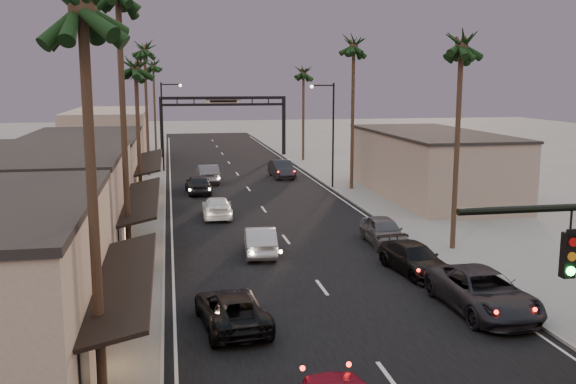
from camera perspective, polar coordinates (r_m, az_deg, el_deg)
name	(u,v)px	position (r m, az deg, el deg)	size (l,w,h in m)	color
ground	(258,202)	(49.37, -2.68, -0.88)	(200.00, 200.00, 0.00)	slate
road	(250,191)	(54.24, -3.41, 0.11)	(14.00, 120.00, 0.02)	black
sidewalk_left	(138,181)	(60.81, -13.16, 0.98)	(5.00, 92.00, 0.12)	slate
sidewalk_right	(337,175)	(62.83, 4.41, 1.50)	(5.00, 92.00, 0.12)	slate
storefront_mid	(45,208)	(35.24, -20.83, -1.37)	(8.00, 14.00, 5.50)	gray
storefront_far	(84,170)	(50.90, -17.69, 1.84)	(8.00, 16.00, 5.00)	tan
storefront_dist	(110,137)	(73.58, -15.56, 4.71)	(8.00, 20.00, 6.00)	gray
building_right	(431,165)	(52.70, 12.56, 2.34)	(8.00, 18.00, 5.00)	gray
arch	(223,111)	(78.40, -5.76, 7.18)	(15.20, 0.40, 7.27)	black
streetlight_right	(330,127)	(54.87, 3.76, 5.82)	(2.13, 0.30, 9.00)	black
streetlight_left	(165,119)	(66.15, -10.88, 6.37)	(2.13, 0.30, 9.00)	black
palm_lc	(135,61)	(44.10, -13.41, 11.25)	(3.20, 3.20, 12.20)	#38281C
palm_ld	(144,46)	(63.14, -12.66, 12.58)	(3.20, 3.20, 14.20)	#38281C
palm_ra	(462,37)	(35.52, 15.21, 13.12)	(3.20, 3.20, 13.20)	#38281C
palm_rb	(354,41)	(54.30, 5.88, 13.23)	(3.20, 3.20, 14.20)	#38281C
palm_rc	(303,69)	(73.63, 1.39, 10.89)	(3.20, 3.20, 12.20)	#38281C
palm_far	(153,62)	(86.08, -11.91, 11.20)	(3.20, 3.20, 13.20)	#38281C
oncoming_pickup	(232,309)	(24.80, -5.03, -10.34)	(2.30, 4.98, 1.38)	black
oncoming_silver	(260,240)	(34.58, -2.49, -4.32)	(1.59, 4.56, 1.50)	#A4A4AA
oncoming_white	(217,207)	(43.92, -6.32, -1.36)	(1.95, 4.80, 1.39)	white
oncoming_dgrey	(198,184)	(53.31, -7.98, 0.72)	(1.89, 4.69, 1.60)	black
oncoming_grey_far	(208,174)	(58.80, -7.14, 1.63)	(1.77, 5.06, 1.67)	#545358
curbside_near	(483,292)	(27.33, 16.92, -8.47)	(2.79, 6.05, 1.68)	black
curbside_black	(414,259)	(31.84, 11.17, -5.84)	(1.99, 4.90, 1.42)	black
curbside_grey	(383,231)	(36.91, 8.48, -3.44)	(1.86, 4.63, 1.58)	#46464B
curbside_far	(282,169)	(61.34, -0.57, 2.05)	(1.76, 5.04, 1.66)	black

